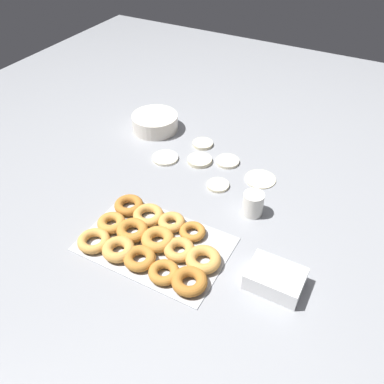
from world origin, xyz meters
name	(u,v)px	position (x,y,z in m)	size (l,w,h in m)	color
ground_plane	(206,182)	(0.00, 0.00, 0.00)	(3.00, 3.00, 0.00)	gray
pancake_0	(260,179)	(0.17, 0.11, 0.00)	(0.12, 0.12, 0.01)	beige
pancake_1	(203,144)	(-0.13, 0.22, 0.01)	(0.09, 0.09, 0.01)	beige
pancake_2	(165,158)	(-0.21, 0.06, 0.01)	(0.11, 0.11, 0.01)	silver
pancake_3	(218,185)	(0.05, 0.00, 0.01)	(0.08, 0.08, 0.01)	beige
pancake_4	(227,161)	(0.02, 0.15, 0.01)	(0.09, 0.09, 0.01)	beige
pancake_5	(200,160)	(-0.08, 0.11, 0.01)	(0.10, 0.10, 0.02)	beige
donut_tray	(152,242)	(-0.01, -0.37, 0.02)	(0.46, 0.30, 0.04)	#ADAFB5
batter_bowl	(155,122)	(-0.37, 0.23, 0.04)	(0.20, 0.20, 0.07)	silver
container_stack	(275,279)	(0.39, -0.33, 0.03)	(0.16, 0.11, 0.06)	white
paper_cup	(253,204)	(0.22, -0.07, 0.04)	(0.07, 0.07, 0.08)	white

